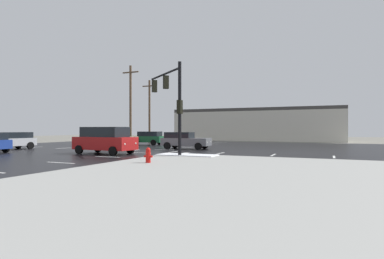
# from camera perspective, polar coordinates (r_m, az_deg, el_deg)

# --- Properties ---
(ground_plane) EXTENTS (120.00, 120.00, 0.00)m
(ground_plane) POSITION_cam_1_polar(r_m,az_deg,el_deg) (26.83, -7.13, -3.96)
(ground_plane) COLOR slate
(road_asphalt) EXTENTS (44.00, 44.00, 0.02)m
(road_asphalt) POSITION_cam_1_polar(r_m,az_deg,el_deg) (26.83, -7.13, -3.94)
(road_asphalt) COLOR black
(road_asphalt) RESTS_ON ground_plane
(sidewalk_corner) EXTENTS (18.00, 18.00, 0.14)m
(sidewalk_corner) POSITION_cam_1_polar(r_m,az_deg,el_deg) (11.31, 15.11, -9.22)
(sidewalk_corner) COLOR #9E9E99
(sidewalk_corner) RESTS_ON ground_plane
(snow_strip_curbside) EXTENTS (4.00, 1.60, 0.06)m
(snow_strip_curbside) POSITION_cam_1_polar(r_m,az_deg,el_deg) (20.97, -0.90, -4.63)
(snow_strip_curbside) COLOR white
(snow_strip_curbside) RESTS_ON sidewalk_corner
(lane_markings) EXTENTS (36.15, 36.15, 0.01)m
(lane_markings) POSITION_cam_1_polar(r_m,az_deg,el_deg) (25.04, -6.35, -4.20)
(lane_markings) COLOR silver
(lane_markings) RESTS_ON road_asphalt
(traffic_signal_mast) EXTENTS (4.27, 3.62, 6.16)m
(traffic_signal_mast) POSITION_cam_1_polar(r_m,az_deg,el_deg) (21.97, -3.85, 6.24)
(traffic_signal_mast) COLOR black
(traffic_signal_mast) RESTS_ON sidewalk_corner
(fire_hydrant) EXTENTS (0.48, 0.26, 0.79)m
(fire_hydrant) POSITION_cam_1_polar(r_m,az_deg,el_deg) (16.53, -7.98, -4.63)
(fire_hydrant) COLOR red
(fire_hydrant) RESTS_ON sidewalk_corner
(strip_building_background) EXTENTS (26.77, 8.00, 5.21)m
(strip_building_background) POSITION_cam_1_polar(r_m,az_deg,el_deg) (53.23, 11.73, 0.86)
(strip_building_background) COLOR beige
(strip_building_background) RESTS_ON ground_plane
(sedan_green) EXTENTS (4.68, 2.44, 1.58)m
(sedan_green) POSITION_cam_1_polar(r_m,az_deg,el_deg) (37.34, -8.36, -1.50)
(sedan_green) COLOR #195933
(sedan_green) RESTS_ON road_asphalt
(sedan_tan) EXTENTS (2.05, 4.55, 1.58)m
(sedan_tan) POSITION_cam_1_polar(r_m,az_deg,el_deg) (34.91, -13.20, -1.62)
(sedan_tan) COLOR tan
(sedan_tan) RESTS_ON road_asphalt
(sedan_grey) EXTENTS (4.61, 2.20, 1.58)m
(sedan_grey) POSITION_cam_1_polar(r_m,az_deg,el_deg) (29.44, -1.40, -1.93)
(sedan_grey) COLOR slate
(sedan_grey) RESTS_ON road_asphalt
(sedan_silver) EXTENTS (2.27, 4.63, 1.58)m
(sedan_silver) POSITION_cam_1_polar(r_m,az_deg,el_deg) (33.14, -30.14, -1.72)
(sedan_silver) COLOR #B7BABF
(sedan_silver) RESTS_ON road_asphalt
(suv_red) EXTENTS (4.92, 2.38, 2.03)m
(suv_red) POSITION_cam_1_polar(r_m,az_deg,el_deg) (24.58, -15.56, -1.79)
(suv_red) COLOR #B21919
(suv_red) RESTS_ON road_asphalt
(utility_pole_far) EXTENTS (2.20, 0.28, 9.51)m
(utility_pole_far) POSITION_cam_1_polar(r_m,az_deg,el_deg) (38.48, -11.11, 4.68)
(utility_pole_far) COLOR brown
(utility_pole_far) RESTS_ON ground_plane
(utility_pole_distant) EXTENTS (2.20, 0.28, 8.71)m
(utility_pole_distant) POSITION_cam_1_polar(r_m,az_deg,el_deg) (44.28, -7.74, 3.56)
(utility_pole_distant) COLOR brown
(utility_pole_distant) RESTS_ON ground_plane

